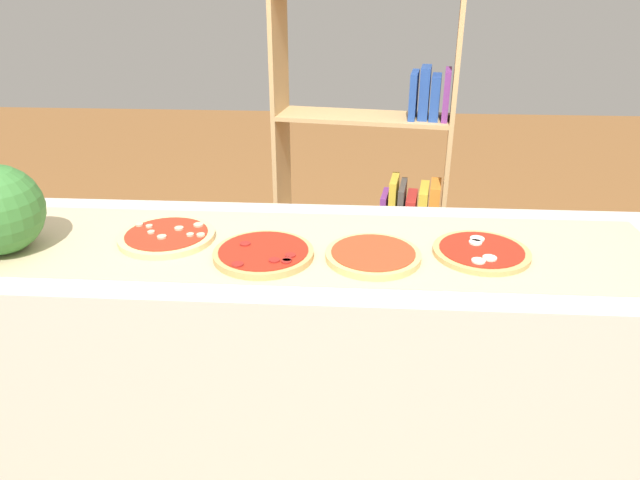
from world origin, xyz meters
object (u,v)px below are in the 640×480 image
(pizza_pepperoni_1, at_px, (264,253))
(pizza_mushroom_0, at_px, (167,236))
(pizza_plain_2, at_px, (373,255))
(pizza_mozzarella_3, at_px, (481,252))
(bookshelf, at_px, (382,192))

(pizza_pepperoni_1, bearing_deg, pizza_mushroom_0, 162.36)
(pizza_plain_2, bearing_deg, pizza_mozzarella_3, 8.80)
(pizza_pepperoni_1, height_order, pizza_plain_2, pizza_pepperoni_1)
(pizza_mushroom_0, xyz_separation_m, bookshelf, (0.69, 0.99, -0.20))
(pizza_pepperoni_1, bearing_deg, bookshelf, 70.70)
(pizza_mushroom_0, distance_m, bookshelf, 1.22)
(pizza_mushroom_0, bearing_deg, pizza_pepperoni_1, -17.64)
(pizza_mushroom_0, distance_m, pizza_pepperoni_1, 0.33)
(pizza_plain_2, xyz_separation_m, bookshelf, (0.07, 1.08, -0.20))
(pizza_mushroom_0, xyz_separation_m, pizza_pepperoni_1, (0.31, -0.10, 0.00))
(pizza_pepperoni_1, relative_size, pizza_plain_2, 1.06)
(pizza_pepperoni_1, relative_size, pizza_mozzarella_3, 1.04)
(pizza_mozzarella_3, xyz_separation_m, bookshelf, (-0.24, 1.03, -0.20))
(pizza_mushroom_0, height_order, pizza_mozzarella_3, pizza_mushroom_0)
(pizza_pepperoni_1, height_order, pizza_mozzarella_3, pizza_pepperoni_1)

